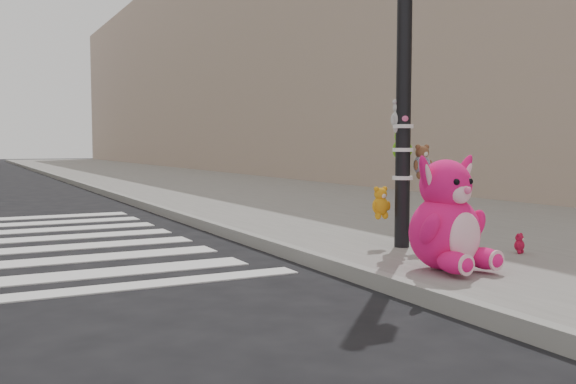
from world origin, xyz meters
TOP-DOWN VIEW (x-y plane):
  - ground at (0.00, 0.00)m, footprint 120.00×120.00m
  - sidewalk_near at (5.00, 10.00)m, footprint 7.00×80.00m
  - curb_edge at (1.55, 10.00)m, footprint 0.12×80.00m
  - bld_near at (10.50, 20.00)m, footprint 5.00×60.00m
  - signal_pole at (2.61, 1.82)m, footprint 0.67×0.49m
  - pink_bunny at (2.16, 0.57)m, footprint 0.74×0.81m
  - red_teddy at (3.40, 0.91)m, footprint 0.17×0.14m

SIDE VIEW (x-z plane):
  - ground at x=0.00m, z-range 0.00..0.00m
  - sidewalk_near at x=5.00m, z-range 0.00..0.14m
  - curb_edge at x=1.55m, z-range -0.01..0.15m
  - red_teddy at x=3.40m, z-range 0.14..0.35m
  - pink_bunny at x=2.16m, z-range 0.04..1.08m
  - signal_pole at x=2.61m, z-range -0.18..3.82m
  - bld_near at x=10.50m, z-range 0.00..10.00m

